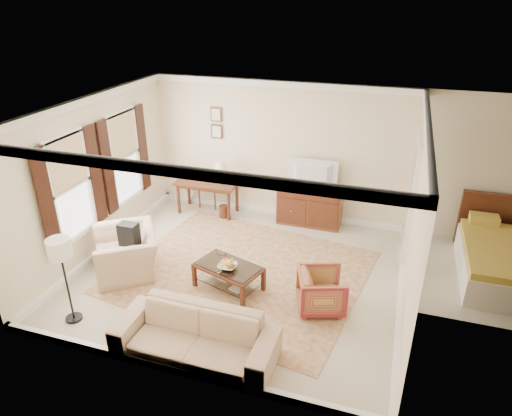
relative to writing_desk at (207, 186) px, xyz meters
The scene contains 20 objects.
room_shell 3.15m from the writing_desk, 54.21° to the right, with size 5.51×5.01×2.91m.
window_front 3.16m from the writing_desk, 113.65° to the right, with size 0.12×1.56×1.80m, color #CCB284, non-canonical shape.
window_rear 1.92m from the writing_desk, 136.11° to the right, with size 0.12×1.56×1.80m, color #CCB284, non-canonical shape.
doorway 4.26m from the writing_desk, ahead, with size 0.10×1.12×2.25m, color white, non-canonical shape.
rug 2.62m from the writing_desk, 53.26° to the right, with size 4.05×3.48×0.01m, color brown.
writing_desk is the anchor object (origin of this frame).
desk_chair 0.38m from the writing_desk, 105.15° to the left, with size 0.45×0.45×1.05m, color brown, non-canonical shape.
desk_lamp 0.49m from the writing_desk, ahead, with size 0.32×0.32×0.50m, color silver, non-canonical shape.
framed_prints 1.38m from the writing_desk, 76.13° to the left, with size 0.25×0.04×0.68m, color #4C2315, non-canonical shape.
sideboard 2.27m from the writing_desk, ahead, with size 1.32×0.51×0.81m, color brown.
tv 2.36m from the writing_desk, ahead, with size 0.99×0.57×0.13m, color black.
coffee_table 2.98m from the writing_desk, 60.16° to the right, with size 1.21×0.92×0.45m.
fruit_bowl 3.06m from the writing_desk, 60.64° to the right, with size 0.42×0.42×0.10m, color silver.
book_a 2.83m from the writing_desk, 61.69° to the right, with size 0.28×0.04×0.38m, color brown.
book_b 3.16m from the writing_desk, 58.95° to the right, with size 0.28×0.03×0.38m, color brown.
striped_armchair 4.01m from the writing_desk, 40.95° to the right, with size 0.69×0.65×0.71m, color maroon.
club_armchair 2.67m from the writing_desk, 98.38° to the right, with size 1.18×0.77×1.03m, color tan.
backpack 2.64m from the writing_desk, 96.73° to the right, with size 0.32×0.22×0.40m, color black.
sofa 4.44m from the writing_desk, 68.88° to the right, with size 2.20×0.64×0.86m, color tan.
floor_lamp 4.09m from the writing_desk, 96.66° to the right, with size 0.34×0.34×1.38m.
Camera 1 is at (2.35, -6.35, 4.50)m, focal length 32.00 mm.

